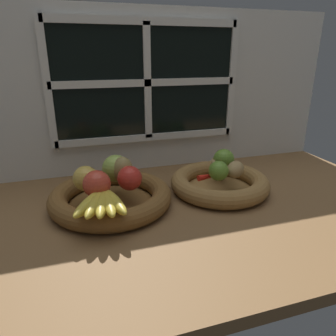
{
  "coord_description": "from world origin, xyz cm",
  "views": [
    {
      "loc": [
        -26.32,
        -78.75,
        40.42
      ],
      "look_at": [
        -0.92,
        1.45,
        9.42
      ],
      "focal_mm": 33.41,
      "sensor_mm": 36.0,
      "label": 1
    }
  ],
  "objects_px": {
    "pear_brown": "(123,170)",
    "fruit_bowl_left": "(111,197)",
    "potato_small": "(235,169)",
    "lime_far": "(224,159)",
    "fruit_bowl_right": "(219,183)",
    "apple_golden_left": "(86,179)",
    "apple_red_right": "(130,178)",
    "potato_back": "(220,163)",
    "apple_red_front": "(97,184)",
    "apple_green_back": "(116,168)",
    "lime_near": "(219,171)",
    "chili_pepper": "(216,175)",
    "banana_bunch_front": "(102,202)"
  },
  "relations": [
    {
      "from": "fruit_bowl_right",
      "to": "lime_far",
      "type": "distance_m",
      "value": 0.08
    },
    {
      "from": "potato_small",
      "to": "lime_far",
      "type": "relative_size",
      "value": 1.09
    },
    {
      "from": "potato_small",
      "to": "chili_pepper",
      "type": "height_order",
      "value": "potato_small"
    },
    {
      "from": "fruit_bowl_right",
      "to": "pear_brown",
      "type": "distance_m",
      "value": 0.3
    },
    {
      "from": "apple_golden_left",
      "to": "apple_green_back",
      "type": "bearing_deg",
      "value": 25.03
    },
    {
      "from": "apple_green_back",
      "to": "potato_small",
      "type": "bearing_deg",
      "value": -12.6
    },
    {
      "from": "apple_golden_left",
      "to": "chili_pepper",
      "type": "bearing_deg",
      "value": -3.55
    },
    {
      "from": "apple_red_right",
      "to": "lime_near",
      "type": "relative_size",
      "value": 1.14
    },
    {
      "from": "lime_near",
      "to": "apple_red_right",
      "type": "bearing_deg",
      "value": 177.52
    },
    {
      "from": "apple_red_front",
      "to": "potato_small",
      "type": "bearing_deg",
      "value": 2.18
    },
    {
      "from": "potato_back",
      "to": "lime_far",
      "type": "xyz_separation_m",
      "value": [
        0.01,
        -0.01,
        0.01
      ]
    },
    {
      "from": "banana_bunch_front",
      "to": "lime_near",
      "type": "bearing_deg",
      "value": 12.03
    },
    {
      "from": "lime_far",
      "to": "potato_small",
      "type": "bearing_deg",
      "value": -88.51
    },
    {
      "from": "apple_red_right",
      "to": "banana_bunch_front",
      "type": "distance_m",
      "value": 0.12
    },
    {
      "from": "fruit_bowl_right",
      "to": "apple_golden_left",
      "type": "xyz_separation_m",
      "value": [
        -0.4,
        0.0,
        0.06
      ]
    },
    {
      "from": "apple_red_right",
      "to": "apple_golden_left",
      "type": "height_order",
      "value": "apple_golden_left"
    },
    {
      "from": "potato_small",
      "to": "lime_far",
      "type": "distance_m",
      "value": 0.07
    },
    {
      "from": "potato_back",
      "to": "lime_far",
      "type": "distance_m",
      "value": 0.02
    },
    {
      "from": "fruit_bowl_right",
      "to": "apple_red_right",
      "type": "xyz_separation_m",
      "value": [
        -0.28,
        -0.03,
        0.06
      ]
    },
    {
      "from": "apple_red_front",
      "to": "lime_far",
      "type": "bearing_deg",
      "value": 12.14
    },
    {
      "from": "pear_brown",
      "to": "fruit_bowl_left",
      "type": "bearing_deg",
      "value": -153.67
    },
    {
      "from": "apple_red_front",
      "to": "lime_near",
      "type": "bearing_deg",
      "value": 1.42
    },
    {
      "from": "fruit_bowl_right",
      "to": "chili_pepper",
      "type": "bearing_deg",
      "value": -139.82
    },
    {
      "from": "lime_far",
      "to": "chili_pepper",
      "type": "relative_size",
      "value": 0.54
    },
    {
      "from": "apple_green_back",
      "to": "chili_pepper",
      "type": "bearing_deg",
      "value": -12.55
    },
    {
      "from": "apple_golden_left",
      "to": "potato_back",
      "type": "height_order",
      "value": "apple_golden_left"
    },
    {
      "from": "apple_red_right",
      "to": "potato_back",
      "type": "distance_m",
      "value": 0.31
    },
    {
      "from": "fruit_bowl_left",
      "to": "pear_brown",
      "type": "distance_m",
      "value": 0.08
    },
    {
      "from": "banana_bunch_front",
      "to": "lime_near",
      "type": "height_order",
      "value": "lime_near"
    },
    {
      "from": "apple_red_front",
      "to": "potato_back",
      "type": "distance_m",
      "value": 0.4
    },
    {
      "from": "apple_red_front",
      "to": "chili_pepper",
      "type": "relative_size",
      "value": 0.58
    },
    {
      "from": "banana_bunch_front",
      "to": "potato_back",
      "type": "xyz_separation_m",
      "value": [
        0.39,
        0.16,
        0.01
      ]
    },
    {
      "from": "fruit_bowl_left",
      "to": "potato_small",
      "type": "distance_m",
      "value": 0.37
    },
    {
      "from": "apple_golden_left",
      "to": "pear_brown",
      "type": "xyz_separation_m",
      "value": [
        0.1,
        0.02,
        0.01
      ]
    },
    {
      "from": "fruit_bowl_left",
      "to": "potato_small",
      "type": "bearing_deg",
      "value": -5.02
    },
    {
      "from": "lime_far",
      "to": "fruit_bowl_right",
      "type": "bearing_deg",
      "value": -127.87
    },
    {
      "from": "fruit_bowl_right",
      "to": "lime_near",
      "type": "height_order",
      "value": "lime_near"
    },
    {
      "from": "fruit_bowl_left",
      "to": "potato_back",
      "type": "relative_size",
      "value": 4.67
    },
    {
      "from": "apple_golden_left",
      "to": "potato_small",
      "type": "xyz_separation_m",
      "value": [
        0.43,
        -0.04,
        -0.01
      ]
    },
    {
      "from": "fruit_bowl_right",
      "to": "apple_red_front",
      "type": "distance_m",
      "value": 0.38
    },
    {
      "from": "pear_brown",
      "to": "fruit_bowl_right",
      "type": "bearing_deg",
      "value": -3.88
    },
    {
      "from": "banana_bunch_front",
      "to": "apple_red_right",
      "type": "bearing_deg",
      "value": 45.01
    },
    {
      "from": "potato_small",
      "to": "lime_far",
      "type": "bearing_deg",
      "value": 91.49
    },
    {
      "from": "apple_red_right",
      "to": "apple_golden_left",
      "type": "bearing_deg",
      "value": 164.42
    },
    {
      "from": "banana_bunch_front",
      "to": "chili_pepper",
      "type": "xyz_separation_m",
      "value": [
        0.35,
        0.09,
        -0.01
      ]
    },
    {
      "from": "chili_pepper",
      "to": "apple_red_front",
      "type": "bearing_deg",
      "value": 176.0
    },
    {
      "from": "fruit_bowl_left",
      "to": "apple_red_right",
      "type": "relative_size",
      "value": 5.06
    },
    {
      "from": "potato_back",
      "to": "lime_near",
      "type": "distance_m",
      "value": 0.1
    },
    {
      "from": "fruit_bowl_left",
      "to": "chili_pepper",
      "type": "relative_size",
      "value": 2.74
    },
    {
      "from": "apple_red_right",
      "to": "lime_far",
      "type": "distance_m",
      "value": 0.32
    }
  ]
}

